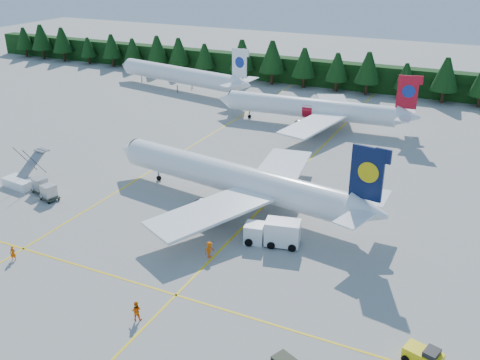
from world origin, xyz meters
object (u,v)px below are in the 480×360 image
at_px(airliner_red, 306,108).
at_px(service_truck, 273,232).
at_px(baggage_tug, 424,356).
at_px(airstairs, 21,180).
at_px(airliner_navy, 226,177).

distance_m(airliner_red, service_truck, 45.11).
xyz_separation_m(airliner_red, baggage_tug, (29.55, -56.02, -2.48)).
height_order(airliner_red, airstairs, airliner_red).
relative_size(airliner_navy, baggage_tug, 11.96).
xyz_separation_m(airliner_navy, airstairs, (-28.23, -8.18, -2.53)).
height_order(airstairs, service_truck, airstairs).
distance_m(airliner_red, baggage_tug, 63.38).
bearing_deg(baggage_tug, airliner_navy, 160.38).
xyz_separation_m(airliner_navy, airliner_red, (-1.53, 35.91, -0.19)).
distance_m(airliner_red, airstairs, 51.60).
xyz_separation_m(airliner_red, airstairs, (-26.70, -44.09, -2.34)).
bearing_deg(airliner_red, baggage_tug, -65.94).
distance_m(airliner_navy, baggage_tug, 34.59).
xyz_separation_m(service_truck, baggage_tug, (18.28, -12.37, -0.71)).
xyz_separation_m(airstairs, service_truck, (37.97, 0.44, 0.57)).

